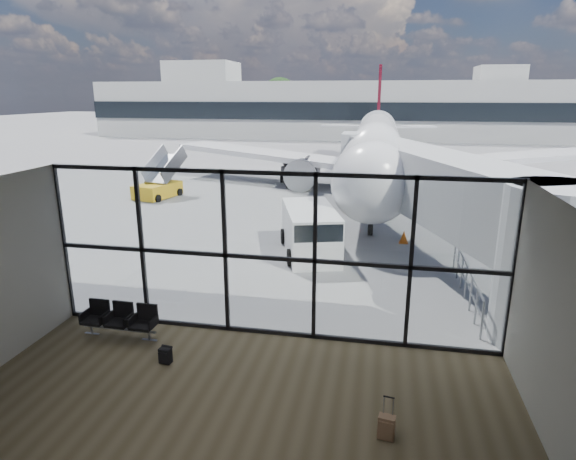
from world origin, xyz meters
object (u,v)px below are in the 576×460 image
(seating_row, at_px, (121,318))
(suitcase, at_px, (386,427))
(airliner, at_px, (376,146))
(belt_loader, at_px, (295,175))
(mobile_stairs, at_px, (158,188))
(service_van, at_px, (311,231))
(backpack, at_px, (165,356))

(seating_row, distance_m, suitcase, 7.59)
(suitcase, height_order, airliner, airliner)
(seating_row, distance_m, airliner, 25.35)
(belt_loader, distance_m, mobile_stairs, 9.79)
(belt_loader, bearing_deg, seating_row, -114.29)
(belt_loader, xyz_separation_m, mobile_stairs, (-7.67, -6.07, -0.06))
(seating_row, distance_m, service_van, 8.78)
(suitcase, height_order, belt_loader, belt_loader)
(airliner, distance_m, mobile_stairs, 15.39)
(service_van, bearing_deg, belt_loader, 85.89)
(suitcase, relative_size, airliner, 0.02)
(airliner, xyz_separation_m, service_van, (-2.22, -16.67, -1.77))
(backpack, bearing_deg, belt_loader, 100.54)
(seating_row, bearing_deg, airliner, 76.73)
(airliner, height_order, belt_loader, airliner)
(seating_row, distance_m, backpack, 2.11)
(backpack, bearing_deg, seating_row, 155.75)
(backpack, relative_size, airliner, 0.01)
(airliner, height_order, service_van, airliner)
(seating_row, distance_m, belt_loader, 23.09)
(airliner, relative_size, service_van, 7.40)
(backpack, relative_size, mobile_stairs, 0.11)
(service_van, xyz_separation_m, belt_loader, (-3.40, 15.29, -0.31))
(suitcase, relative_size, service_van, 0.18)
(service_van, bearing_deg, suitcase, -90.65)
(backpack, xyz_separation_m, suitcase, (5.28, -1.69, 0.05))
(seating_row, height_order, service_van, service_van)
(backpack, distance_m, airliner, 26.09)
(airliner, bearing_deg, suitcase, -88.76)
(service_van, bearing_deg, mobile_stairs, 123.58)
(mobile_stairs, bearing_deg, service_van, -26.45)
(belt_loader, bearing_deg, mobile_stairs, -164.43)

